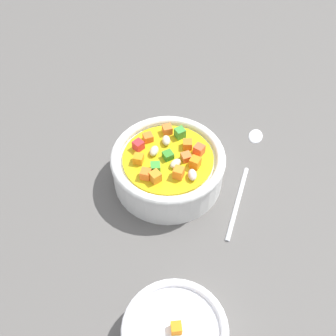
{
  "coord_description": "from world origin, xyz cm",
  "views": [
    {
      "loc": [
        34.84,
        14.63,
        48.35
      ],
      "look_at": [
        0.0,
        0.0,
        2.64
      ],
      "focal_mm": 46.29,
      "sensor_mm": 36.0,
      "label": 1
    }
  ],
  "objects": [
    {
      "name": "soup_bowl_main",
      "position": [
        0.0,
        0.0,
        2.95
      ],
      "size": [
        15.49,
        15.49,
        6.28
      ],
      "color": "white",
      "rests_on": "ground_plane"
    },
    {
      "name": "ground_plane",
      "position": [
        0.0,
        0.0,
        -1.0
      ],
      "size": [
        140.0,
        140.0,
        2.0
      ],
      "primitive_type": "cube",
      "color": "#565451"
    },
    {
      "name": "spoon",
      "position": [
        -6.87,
        9.68,
        0.37
      ],
      "size": [
        20.61,
        3.13,
        0.82
      ],
      "rotation": [
        0.0,
        0.0,
        3.23
      ],
      "color": "silver",
      "rests_on": "ground_plane"
    },
    {
      "name": "side_bowl_small",
      "position": [
        20.27,
        9.28,
        2.07
      ],
      "size": [
        11.19,
        11.19,
        4.43
      ],
      "color": "white",
      "rests_on": "ground_plane"
    }
  ]
}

